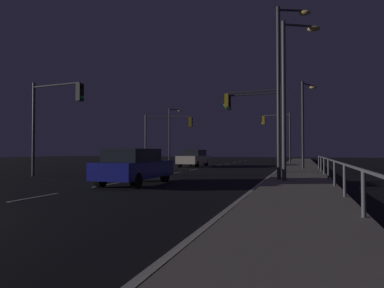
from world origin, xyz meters
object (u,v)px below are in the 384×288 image
(traffic_light_mid_left, at_px, (257,114))
(car, at_px, (135,166))
(traffic_light_near_right, at_px, (167,129))
(street_lamp_across_street, at_px, (305,116))
(car_oncoming, at_px, (194,158))
(street_lamp_corner, at_px, (290,85))
(traffic_light_far_left, at_px, (54,109))
(traffic_light_overhead_east, at_px, (256,112))
(traffic_light_near_left, at_px, (278,128))
(street_lamp_far_end, at_px, (283,77))
(street_lamp_median, at_px, (171,130))

(traffic_light_mid_left, bearing_deg, car, -112.17)
(traffic_light_near_right, height_order, street_lamp_across_street, street_lamp_across_street)
(car_oncoming, xyz_separation_m, street_lamp_corner, (9.01, -13.36, 3.63))
(traffic_light_far_left, relative_size, traffic_light_overhead_east, 0.96)
(traffic_light_overhead_east, bearing_deg, traffic_light_near_left, 88.28)
(street_lamp_corner, distance_m, street_lamp_far_end, 0.90)
(street_lamp_far_end, bearing_deg, street_lamp_corner, -64.66)
(traffic_light_mid_left, relative_size, street_lamp_across_street, 0.83)
(traffic_light_mid_left, bearing_deg, car_oncoming, 137.41)
(traffic_light_far_left, xyz_separation_m, street_lamp_across_street, (13.43, 11.46, 0.36))
(traffic_light_mid_left, height_order, street_lamp_median, street_lamp_median)
(traffic_light_overhead_east, distance_m, street_lamp_across_street, 5.00)
(street_lamp_corner, bearing_deg, street_lamp_median, 123.75)
(traffic_light_near_left, distance_m, street_lamp_across_street, 11.18)
(street_lamp_corner, bearing_deg, car, -157.88)
(traffic_light_near_right, bearing_deg, car_oncoming, -15.68)
(car_oncoming, height_order, traffic_light_far_left, traffic_light_far_left)
(car_oncoming, height_order, traffic_light_mid_left, traffic_light_mid_left)
(traffic_light_overhead_east, bearing_deg, street_lamp_corner, -71.02)
(traffic_light_mid_left, bearing_deg, street_lamp_across_street, 50.16)
(car, bearing_deg, street_lamp_corner, 22.12)
(traffic_light_far_left, relative_size, street_lamp_far_end, 0.66)
(traffic_light_overhead_east, xyz_separation_m, street_lamp_corner, (2.47, -7.18, 0.33))
(car, xyz_separation_m, traffic_light_far_left, (-6.29, 2.16, 2.99))
(traffic_light_far_left, height_order, traffic_light_overhead_east, traffic_light_overhead_east)
(car, distance_m, traffic_light_mid_left, 11.13)
(car, distance_m, traffic_light_near_right, 17.99)
(car_oncoming, distance_m, traffic_light_near_right, 4.26)
(car_oncoming, relative_size, street_lamp_corner, 0.61)
(traffic_light_overhead_east, bearing_deg, car, -111.91)
(traffic_light_far_left, distance_m, street_lamp_across_street, 17.66)
(car_oncoming, bearing_deg, car, -80.74)
(car, height_order, traffic_light_overhead_east, traffic_light_overhead_east)
(street_lamp_median, bearing_deg, street_lamp_across_street, -35.85)
(car_oncoming, height_order, street_lamp_median, street_lamp_median)
(traffic_light_near_right, height_order, traffic_light_mid_left, traffic_light_mid_left)
(car_oncoming, relative_size, traffic_light_overhead_east, 0.78)
(traffic_light_near_left, height_order, street_lamp_across_street, street_lamp_across_street)
(traffic_light_near_left, bearing_deg, traffic_light_overhead_east, -91.72)
(car_oncoming, relative_size, traffic_light_mid_left, 0.81)
(street_lamp_across_street, bearing_deg, car_oncoming, 166.46)
(traffic_light_far_left, xyz_separation_m, street_lamp_median, (-2.23, 22.78, 0.28))
(street_lamp_median, bearing_deg, traffic_light_overhead_east, -50.59)
(car_oncoming, bearing_deg, traffic_light_near_left, 50.55)
(traffic_light_near_right, xyz_separation_m, street_lamp_far_end, (11.78, -13.56, 1.34))
(traffic_light_near_right, xyz_separation_m, traffic_light_mid_left, (9.72, -6.96, 0.39))
(street_lamp_median, relative_size, street_lamp_far_end, 0.83)
(traffic_light_far_left, bearing_deg, traffic_light_mid_left, 36.81)
(car, distance_m, traffic_light_near_left, 25.04)
(street_lamp_far_end, bearing_deg, street_lamp_median, 123.99)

